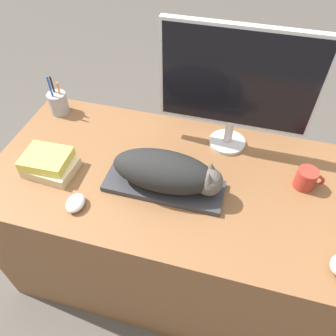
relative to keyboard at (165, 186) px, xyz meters
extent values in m
plane|color=#4C4742|center=(0.00, -0.31, -0.78)|extent=(12.00, 12.00, 0.00)
cube|color=brown|center=(0.00, 0.07, -0.40)|extent=(1.49, 0.76, 0.77)
cube|color=#2D2D33|center=(0.00, 0.00, 0.00)|extent=(0.47, 0.16, 0.02)
ellipsoid|color=black|center=(0.00, 0.00, 0.09)|extent=(0.40, 0.17, 0.15)
sphere|color=#4C4742|center=(0.17, 0.00, 0.08)|extent=(0.11, 0.11, 0.11)
cone|color=#4C4742|center=(0.17, -0.03, 0.13)|extent=(0.04, 0.04, 0.04)
cone|color=#4C4742|center=(0.17, 0.03, 0.13)|extent=(0.04, 0.04, 0.04)
cylinder|color=#B7B7BC|center=(0.20, 0.33, 0.00)|extent=(0.16, 0.16, 0.02)
cylinder|color=#B7B7BC|center=(0.20, 0.33, 0.06)|extent=(0.04, 0.04, 0.12)
cube|color=#B7B7BC|center=(0.20, 0.33, 0.31)|extent=(0.61, 0.03, 0.41)
cube|color=black|center=(0.20, 0.32, 0.31)|extent=(0.59, 0.01, 0.39)
ellipsoid|color=silver|center=(-0.30, -0.17, 0.01)|extent=(0.07, 0.09, 0.04)
cylinder|color=#9E2D23|center=(0.53, 0.16, 0.03)|extent=(0.08, 0.08, 0.09)
torus|color=#9E2D23|center=(0.57, 0.16, 0.03)|extent=(0.06, 0.01, 0.06)
cylinder|color=#939399|center=(-0.63, 0.34, 0.04)|extent=(0.09, 0.09, 0.10)
cylinder|color=orange|center=(-0.61, 0.35, 0.09)|extent=(0.01, 0.01, 0.12)
cylinder|color=black|center=(-0.65, 0.35, 0.10)|extent=(0.01, 0.01, 0.15)
cylinder|color=#1E47B2|center=(-0.64, 0.32, 0.11)|extent=(0.01, 0.01, 0.17)
cube|color=#C6B284|center=(-0.48, -0.04, 0.01)|extent=(0.21, 0.16, 0.04)
cube|color=#CCC14C|center=(-0.49, -0.03, 0.05)|extent=(0.19, 0.15, 0.04)
camera|label=1|loc=(0.23, -0.79, 0.99)|focal=35.00mm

